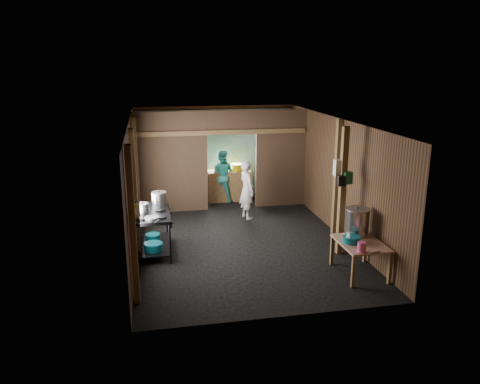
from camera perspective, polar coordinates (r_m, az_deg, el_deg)
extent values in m
cube|color=black|center=(10.61, -0.21, -5.45)|extent=(4.50, 7.00, 0.00)
cube|color=#413E3A|center=(9.98, -0.22, 8.63)|extent=(4.50, 7.00, 0.00)
cube|color=#50331B|center=(13.59, -3.01, 4.89)|extent=(4.50, 0.00, 2.60)
cube|color=#50331B|center=(6.96, 5.24, -5.50)|extent=(4.50, 0.00, 2.60)
cube|color=#50331B|center=(10.05, -12.92, 0.74)|extent=(0.00, 7.00, 2.60)
cube|color=#50331B|center=(10.85, 11.54, 1.90)|extent=(0.00, 7.00, 2.60)
cube|color=brown|center=(12.20, -8.32, 3.53)|extent=(1.85, 0.10, 2.60)
cube|color=brown|center=(12.66, 4.93, 4.07)|extent=(1.35, 0.10, 2.60)
cube|color=brown|center=(12.21, -1.02, 8.46)|extent=(1.30, 0.10, 0.60)
cube|color=#84B3B4|center=(13.54, -2.97, 4.63)|extent=(4.40, 0.06, 2.50)
cube|color=olive|center=(13.30, -1.34, 0.80)|extent=(1.20, 0.50, 0.85)
cylinder|color=silver|center=(13.44, -1.92, 7.37)|extent=(0.20, 0.03, 0.20)
cube|color=olive|center=(7.56, -12.87, -4.13)|extent=(0.10, 0.12, 2.60)
cube|color=olive|center=(9.28, -12.60, -0.46)|extent=(0.10, 0.12, 2.60)
cube|color=olive|center=(11.22, -12.41, 2.28)|extent=(0.10, 0.12, 2.60)
cube|color=olive|center=(10.65, 11.59, 1.64)|extent=(0.10, 0.12, 2.60)
cube|color=olive|center=(9.54, 12.26, 0.00)|extent=(0.12, 0.12, 2.60)
cube|color=olive|center=(12.15, -2.14, 7.23)|extent=(4.40, 0.12, 0.12)
cylinder|color=gray|center=(10.36, -12.76, 3.18)|extent=(0.03, 0.34, 0.34)
cylinder|color=black|center=(10.77, -12.68, 3.10)|extent=(0.03, 0.30, 0.30)
cube|color=olive|center=(8.00, -12.61, -2.26)|extent=(0.14, 0.80, 0.03)
cylinder|color=silver|center=(7.74, -12.67, -2.36)|extent=(0.07, 0.07, 0.10)
cylinder|color=#B99606|center=(7.98, -12.64, -1.82)|extent=(0.08, 0.08, 0.10)
cylinder|color=#17582D|center=(8.19, -12.61, -1.37)|extent=(0.06, 0.06, 0.10)
cube|color=silver|center=(9.48, 11.96, 2.91)|extent=(0.22, 0.15, 0.32)
cube|color=#17582D|center=(9.44, 12.90, 1.68)|extent=(0.16, 0.12, 0.24)
cube|color=black|center=(9.38, 12.14, 1.32)|extent=(0.14, 0.10, 0.20)
cylinder|color=#B9B9BB|center=(10.02, -11.66, -1.49)|extent=(0.18, 0.18, 0.09)
cylinder|color=#0A5E6A|center=(9.57, -10.44, -6.51)|extent=(0.37, 0.37, 0.15)
cylinder|color=#0A5E6A|center=(10.13, -10.49, -5.35)|extent=(0.31, 0.31, 0.12)
cylinder|color=#0A5E6A|center=(8.82, 13.34, -5.58)|extent=(0.39, 0.39, 0.12)
cylinder|color=#DF548F|center=(8.42, 14.50, -6.46)|extent=(0.18, 0.18, 0.18)
cube|color=#B9B9BB|center=(8.45, 15.87, -7.09)|extent=(0.30, 0.13, 0.01)
cylinder|color=#B99606|center=(13.22, -0.38, 3.02)|extent=(0.33, 0.33, 0.18)
cylinder|color=red|center=(13.13, -2.73, 2.82)|extent=(0.12, 0.12, 0.14)
imported|color=silver|center=(11.66, 0.83, 0.26)|extent=(0.48, 0.61, 1.46)
imported|color=teal|center=(13.12, -2.21, 2.01)|extent=(0.88, 0.79, 1.48)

